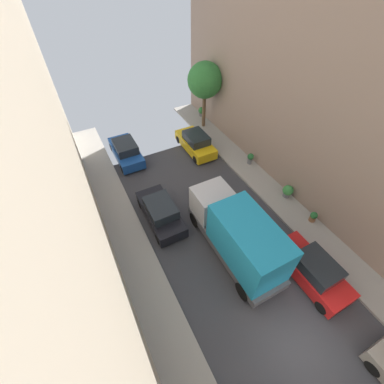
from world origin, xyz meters
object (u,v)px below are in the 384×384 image
parked_car_right_1 (313,270)px  potted_plant_3 (313,217)px  potted_plant_0 (201,111)px  potted_plant_1 (250,158)px  parked_car_right_2 (196,143)px  parked_car_left_2 (161,212)px  potted_plant_2 (288,191)px  delivery_truck (237,234)px  parked_car_left_3 (126,151)px  street_tree_1 (205,81)px

parked_car_right_1 → potted_plant_3: parked_car_right_1 is taller
potted_plant_0 → potted_plant_1: potted_plant_1 is taller
parked_car_right_2 → potted_plant_1: (2.81, -3.66, -0.06)m
parked_car_right_2 → parked_car_left_2: bearing=-134.3°
potted_plant_1 → potted_plant_3: size_ratio=1.27×
potted_plant_2 → delivery_truck: bearing=-160.8°
delivery_truck → potted_plant_0: 15.36m
parked_car_right_1 → potted_plant_3: (2.87, 2.62, -0.21)m
parked_car_right_1 → potted_plant_2: parked_car_right_1 is taller
parked_car_left_2 → potted_plant_2: size_ratio=4.61×
parked_car_left_3 → delivery_truck: (2.70, -11.17, 1.07)m
parked_car_left_3 → parked_car_left_2: bearing=-90.0°
parked_car_right_2 → street_tree_1: (2.33, 2.82, 3.58)m
parked_car_left_3 → potted_plant_1: (8.21, -5.18, -0.06)m
potted_plant_2 → potted_plant_3: size_ratio=1.31×
parked_car_left_3 → parked_car_right_1: (5.40, -14.19, 0.00)m
potted_plant_3 → parked_car_left_2: bearing=151.3°
parked_car_right_2 → potted_plant_3: bearing=-74.1°
parked_car_left_3 → potted_plant_3: size_ratio=6.04×
parked_car_left_3 → street_tree_1: bearing=9.5°
parked_car_right_2 → potted_plant_1: 4.62m
street_tree_1 → potted_plant_3: street_tree_1 is taller
potted_plant_3 → potted_plant_1: bearing=90.5°
parked_car_right_1 → street_tree_1: bearing=81.5°
potted_plant_0 → parked_car_left_3: bearing=-160.4°
delivery_truck → potted_plant_2: delivery_truck is taller
potted_plant_1 → potted_plant_3: bearing=-89.5°
parked_car_left_3 → delivery_truck: 11.54m
parked_car_left_2 → street_tree_1: street_tree_1 is taller
potted_plant_1 → potted_plant_0: bearing=88.2°
delivery_truck → street_tree_1: (5.03, 12.47, 2.51)m
delivery_truck → potted_plant_1: bearing=47.4°
parked_car_left_2 → potted_plant_2: parked_car_left_2 is taller
parked_car_right_1 → parked_car_right_2: same height
street_tree_1 → parked_car_left_2: bearing=-132.8°
potted_plant_1 → delivery_truck: bearing=-132.6°
parked_car_right_1 → street_tree_1: 16.07m
parked_car_right_2 → delivery_truck: 10.08m
parked_car_left_3 → potted_plant_3: (8.27, -11.57, -0.21)m
potted_plant_0 → potted_plant_1: (-0.26, -8.20, 0.05)m
potted_plant_3 → parked_car_right_2: bearing=105.9°
parked_car_left_2 → potted_plant_1: (8.21, 1.87, -0.06)m
parked_car_left_2 → potted_plant_0: size_ratio=5.01×
potted_plant_2 → parked_car_right_2: bearing=110.6°
potted_plant_0 → parked_car_right_2: bearing=-124.1°
parked_car_right_1 → potted_plant_3: bearing=42.4°
street_tree_1 → potted_plant_2: street_tree_1 is taller
delivery_truck → potted_plant_3: size_ratio=9.50×
potted_plant_3 → parked_car_right_1: bearing=-137.6°
parked_car_right_2 → parked_car_right_1: bearing=-90.0°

